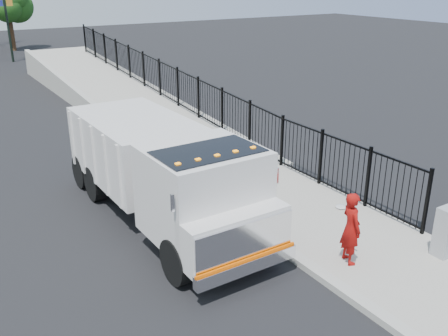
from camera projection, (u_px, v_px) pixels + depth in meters
ground at (268, 241)px, 13.03m from camera, size 120.00×120.00×0.00m
sidewalk at (379, 252)px, 12.38m from camera, size 3.55×12.00×0.12m
curb at (321, 275)px, 11.42m from camera, size 0.30×12.00×0.16m
ramp at (121, 105)px, 26.72m from camera, size 3.95×24.06×3.19m
iron_fence at (178, 100)px, 23.94m from camera, size 0.10×28.00×1.80m
truck at (164, 169)px, 13.51m from camera, size 2.83×8.27×2.82m
worker at (351, 228)px, 11.58m from camera, size 0.58×0.73×1.77m
utility_cabinet at (447, 232)px, 11.96m from camera, size 0.55×0.40×1.25m
debris at (341, 207)px, 14.59m from camera, size 0.34×0.34×0.08m
light_pole_1 at (0, 5)px, 38.11m from camera, size 3.78×0.22×8.00m
tree_1 at (8, 5)px, 44.38m from camera, size 2.68×2.68×5.34m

